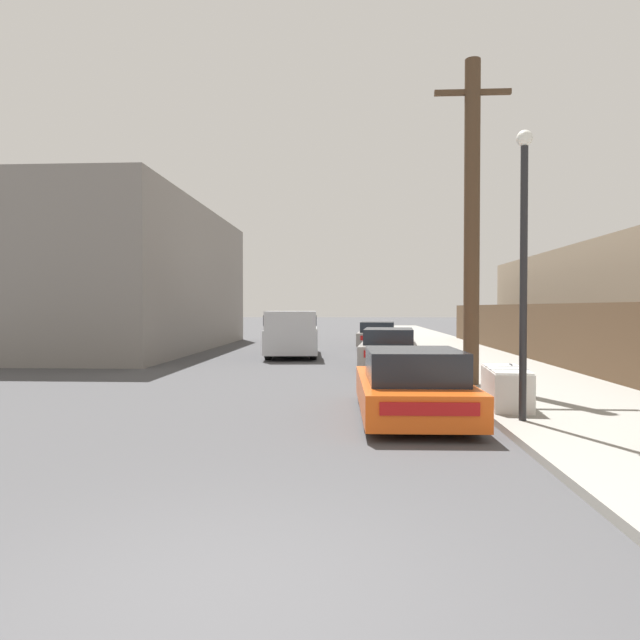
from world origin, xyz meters
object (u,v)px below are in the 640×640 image
Objects in this scene: car_parked_far at (378,335)px; street_lamp at (524,253)px; pickup_truck at (292,334)px; parked_sports_car_red at (412,386)px; car_parked_mid at (389,348)px; utility_pole at (472,220)px; discarded_fridge at (506,387)px.

street_lamp reaches higher than car_parked_far.
pickup_truck is (-3.65, -5.61, 0.32)m from car_parked_far.
car_parked_far is at bearing 88.04° from parked_sports_car_red.
car_parked_mid is (0.18, 9.10, 0.03)m from parked_sports_car_red.
parked_sports_car_red is 0.55× the size of utility_pole.
pickup_truck is at bearing -118.36° from car_parked_far.
parked_sports_car_red is at bearing 156.63° from street_lamp.
discarded_fridge is 17.35m from car_parked_far.
car_parked_far is at bearing -127.10° from pickup_truck.
discarded_fridge is 12.80m from pickup_truck.
parked_sports_car_red is (-1.81, -0.61, 0.09)m from discarded_fridge.
discarded_fridge is 0.43× the size of parked_sports_car_red.
utility_pole reaches higher than parked_sports_car_red.
utility_pole is (5.23, -8.63, 3.14)m from pickup_truck.
utility_pole reaches higher than car_parked_mid.
car_parked_mid is 1.08× the size of car_parked_far.
car_parked_far is 18.82m from street_lamp.
utility_pole is at bearing -69.13° from car_parked_mid.
car_parked_mid is 4.82m from pickup_truck.
utility_pole is at bearing -79.01° from car_parked_far.
parked_sports_car_red is 1.01× the size of car_parked_far.
car_parked_mid is at bearing 98.87° from street_lamp.
parked_sports_car_red reaches higher than discarded_fridge.
utility_pole is at bearing 95.36° from discarded_fridge.
street_lamp is at bearing -91.01° from utility_pole.
pickup_truck is 1.14× the size of street_lamp.
street_lamp is (1.54, -9.85, 2.26)m from car_parked_mid.
street_lamp is at bearing -24.64° from parked_sports_car_red.
discarded_fridge is at bearing -80.06° from car_parked_far.
utility_pole is at bearing 88.99° from street_lamp.
street_lamp reaches higher than car_parked_mid.
pickup_truck is at bearing 119.25° from discarded_fridge.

